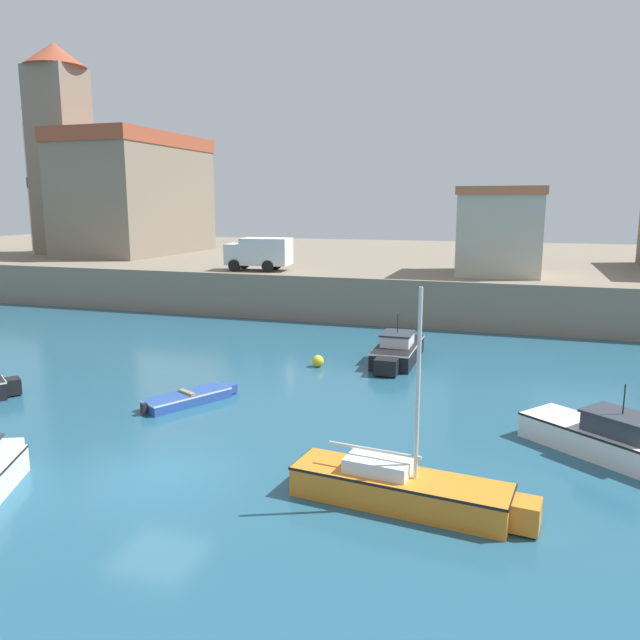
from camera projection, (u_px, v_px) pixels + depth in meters
name	position (u px, v px, depth m)	size (l,w,h in m)	color
ground_plane	(156.00, 474.00, 17.31)	(200.00, 200.00, 0.00)	#235670
quay_seawall	(413.00, 269.00, 56.95)	(120.00, 40.00, 2.89)	gray
sailboat_orange_0	(403.00, 487.00, 15.46)	(6.17, 2.06, 5.52)	orange
dinghy_blue_1	(189.00, 398.00, 23.41)	(2.48, 3.75, 0.49)	#284C9E
motorboat_white_2	(617.00, 442.00, 18.25)	(5.66, 4.76, 2.32)	white
motorboat_black_4	(397.00, 351.00, 29.56)	(1.85, 5.60, 2.31)	black
mooring_buoy	(318.00, 361.00, 28.66)	(0.54, 0.54, 0.54)	yellow
church	(121.00, 184.00, 55.95)	(12.83, 14.85, 18.12)	gray
lighthouse	(36.00, 180.00, 55.24)	(1.66, 1.66, 13.42)	silver
harbor_shed_mid_row	(501.00, 231.00, 39.88)	(5.31, 6.21, 5.53)	#BCB29E
truck_on_quay	(259.00, 253.00, 42.25)	(4.46, 2.48, 2.20)	silver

